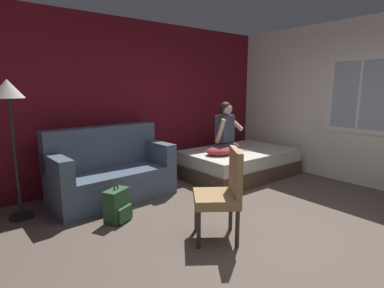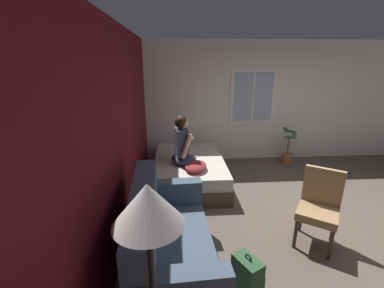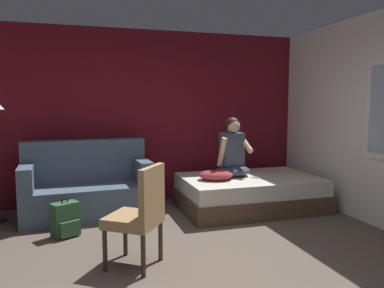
# 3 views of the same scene
# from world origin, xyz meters

# --- Properties ---
(ground_plane) EXTENTS (40.00, 40.00, 0.00)m
(ground_plane) POSITION_xyz_m (0.00, 0.00, 0.00)
(ground_plane) COLOR brown
(wall_back_accent) EXTENTS (10.36, 0.16, 2.70)m
(wall_back_accent) POSITION_xyz_m (0.00, 2.91, 1.35)
(wall_back_accent) COLOR maroon
(wall_back_accent) RESTS_ON ground
(bed) EXTENTS (2.03, 1.33, 0.48)m
(bed) POSITION_xyz_m (1.51, 1.91, 0.24)
(bed) COLOR #4C3828
(bed) RESTS_ON ground
(couch) EXTENTS (1.74, 0.92, 1.04)m
(couch) POSITION_xyz_m (-0.81, 2.27, 0.39)
(couch) COLOR #47566B
(couch) RESTS_ON ground
(side_chair) EXTENTS (0.64, 0.64, 0.98)m
(side_chair) POSITION_xyz_m (-0.36, 0.38, 0.53)
(side_chair) COLOR #382D23
(side_chair) RESTS_ON ground
(person_seated) EXTENTS (0.59, 0.52, 0.88)m
(person_seated) POSITION_xyz_m (1.29, 2.04, 0.84)
(person_seated) COLOR #383D51
(person_seated) RESTS_ON bed
(backpack) EXTENTS (0.35, 0.33, 0.46)m
(backpack) POSITION_xyz_m (-1.07, 1.46, 0.19)
(backpack) COLOR #2D5133
(backpack) RESTS_ON ground
(throw_pillow) EXTENTS (0.56, 0.48, 0.14)m
(throw_pillow) POSITION_xyz_m (0.95, 1.83, 0.55)
(throw_pillow) COLOR #993338
(throw_pillow) RESTS_ON bed
(cell_phone) EXTENTS (0.15, 0.15, 0.01)m
(cell_phone) POSITION_xyz_m (1.56, 1.78, 0.48)
(cell_phone) COLOR #B7B7BC
(cell_phone) RESTS_ON bed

